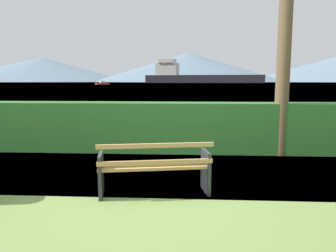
{
  "coord_description": "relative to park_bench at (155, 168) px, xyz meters",
  "views": [
    {
      "loc": [
        0.53,
        -5.04,
        1.78
      ],
      "look_at": [
        0.0,
        3.57,
        0.59
      ],
      "focal_mm": 35.12,
      "sensor_mm": 36.0,
      "label": 1
    }
  ],
  "objects": [
    {
      "name": "hedge_row",
      "position": [
        -0.01,
        3.24,
        0.19
      ],
      "size": [
        13.42,
        0.78,
        1.24
      ],
      "primitive_type": "cube",
      "color": "#2D6B28",
      "rests_on": "ground_plane"
    },
    {
      "name": "water_surface",
      "position": [
        -0.01,
        309.81,
        -0.43
      ],
      "size": [
        620.0,
        620.0,
        0.0
      ],
      "primitive_type": "plane",
      "color": "#7A99A8",
      "rests_on": "ground_plane"
    },
    {
      "name": "fishing_boat_near",
      "position": [
        -40.62,
        151.24,
        0.15
      ],
      "size": [
        6.25,
        6.19,
        1.6
      ],
      "color": "#B2332D",
      "rests_on": "water_surface"
    },
    {
      "name": "distant_hills",
      "position": [
        68.58,
        590.99,
        25.03
      ],
      "size": [
        942.52,
        406.7,
        54.57
      ],
      "color": "slate",
      "rests_on": "ground_plane"
    },
    {
      "name": "cargo_ship_large",
      "position": [
        6.62,
        307.82,
        5.75
      ],
      "size": [
        110.83,
        37.43,
        22.09
      ],
      "color": "#232328",
      "rests_on": "water_surface"
    },
    {
      "name": "park_bench",
      "position": [
        0.0,
        0.0,
        0.0
      ],
      "size": [
        1.82,
        0.88,
        0.87
      ],
      "color": "tan",
      "rests_on": "ground_plane"
    },
    {
      "name": "ground_plane",
      "position": [
        -0.01,
        0.06,
        -0.43
      ],
      "size": [
        1400.0,
        1400.0,
        0.0
      ],
      "primitive_type": "plane",
      "color": "olive"
    }
  ]
}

